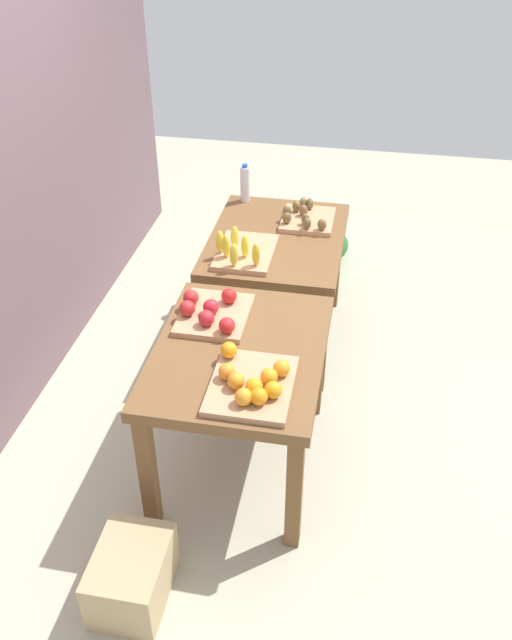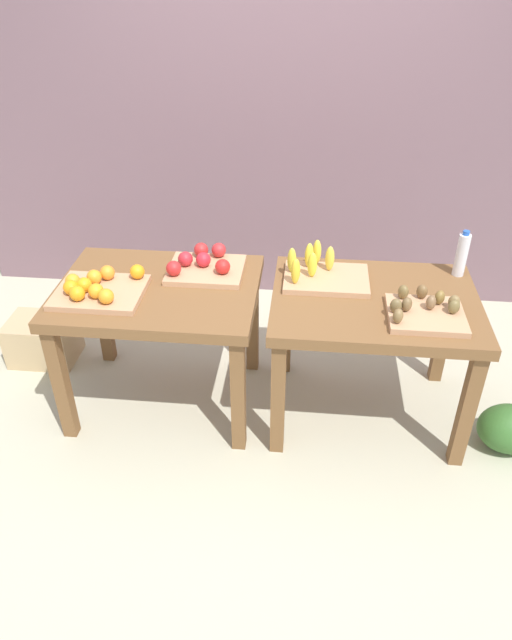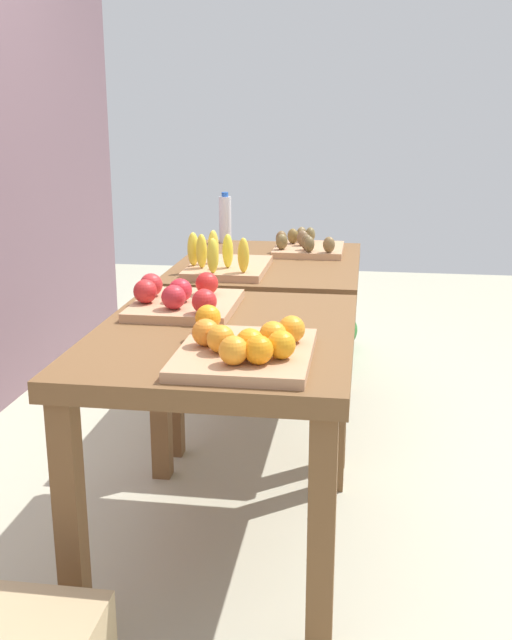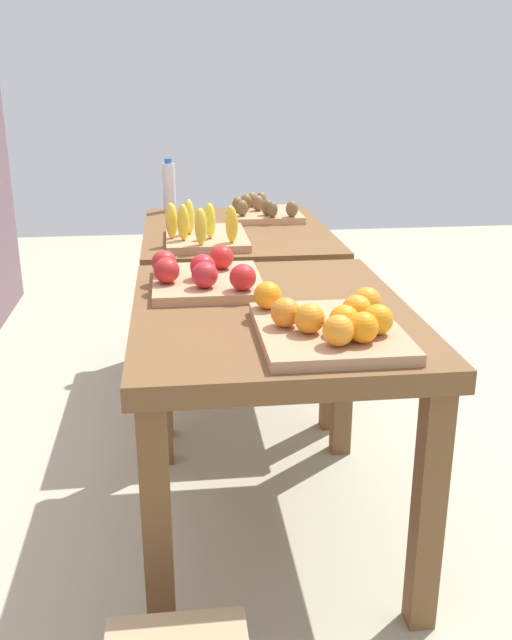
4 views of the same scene
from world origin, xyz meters
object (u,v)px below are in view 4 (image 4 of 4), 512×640
(display_table_left, at_px, (271,342))
(banana_crate, at_px, (204,233))
(watermelon_pile, at_px, (263,301))
(display_table_right, at_px, (236,253))
(water_bottle, at_px, (169,187))
(orange_bin, at_px, (331,324))
(kiwi_bin, at_px, (263,211))
(apple_bin, at_px, (204,276))

(display_table_left, xyz_separation_m, banana_crate, (0.84, 0.15, 0.15))
(watermelon_pile, bearing_deg, banana_crate, 161.57)
(display_table_right, distance_m, water_bottle, 0.58)
(orange_bin, relative_size, water_bottle, 1.73)
(kiwi_bin, distance_m, water_bottle, 0.50)
(apple_bin, relative_size, watermelon_pile, 0.58)
(watermelon_pile, bearing_deg, orange_bin, 176.96)
(banana_crate, distance_m, water_bottle, 0.74)
(apple_bin, relative_size, kiwi_bin, 1.11)
(banana_crate, bearing_deg, display_table_left, -169.72)
(apple_bin, distance_m, watermelon_pile, 1.96)
(orange_bin, bearing_deg, banana_crate, 13.44)
(display_table_left, height_order, kiwi_bin, kiwi_bin)
(orange_bin, bearing_deg, apple_bin, 31.19)
(display_table_left, distance_m, apple_bin, 0.32)
(orange_bin, bearing_deg, water_bottle, 12.21)
(watermelon_pile, bearing_deg, display_table_right, 165.17)
(display_table_right, height_order, apple_bin, apple_bin)
(display_table_right, distance_m, banana_crate, 0.35)
(banana_crate, bearing_deg, orange_bin, -166.56)
(display_table_right, distance_m, kiwi_bin, 0.30)
(display_table_left, relative_size, apple_bin, 2.60)
(kiwi_bin, relative_size, water_bottle, 1.41)
(display_table_left, relative_size, display_table_right, 1.00)
(kiwi_bin, bearing_deg, display_table_right, 145.58)
(display_table_left, distance_m, watermelon_pile, 2.09)
(display_table_right, bearing_deg, apple_bin, 168.60)
(display_table_left, relative_size, banana_crate, 2.36)
(water_bottle, relative_size, watermelon_pile, 0.37)
(orange_bin, xyz_separation_m, kiwi_bin, (1.61, -0.03, -0.01))
(orange_bin, height_order, water_bottle, water_bottle)
(banana_crate, height_order, kiwi_bin, banana_crate)
(orange_bin, height_order, apple_bin, apple_bin)
(display_table_left, height_order, watermelon_pile, display_table_left)
(display_table_right, distance_m, watermelon_pile, 1.06)
(banana_crate, bearing_deg, kiwi_bin, -31.46)
(orange_bin, xyz_separation_m, apple_bin, (0.49, 0.30, -0.00))
(orange_bin, distance_m, kiwi_bin, 1.61)
(orange_bin, height_order, kiwi_bin, orange_bin)
(orange_bin, distance_m, watermelon_pile, 2.38)
(display_table_left, height_order, banana_crate, banana_crate)
(display_table_left, xyz_separation_m, watermelon_pile, (2.01, -0.24, -0.52))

